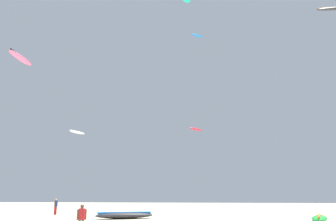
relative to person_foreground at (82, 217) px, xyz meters
The scene contains 9 objects.
person_foreground is the anchor object (origin of this frame).
person_midground 17.33m from the person_foreground, 117.49° to the left, with size 0.35×0.48×1.55m.
kite_grounded_near 18.24m from the person_foreground, 32.53° to the left, with size 2.42×4.22×0.49m.
kite_grounded_far 10.98m from the person_foreground, 90.38° to the left, with size 5.07×3.04×0.62m.
kite_aloft_0 24.44m from the person_foreground, 131.81° to the left, with size 1.30×4.30×0.70m.
kite_aloft_2 35.89m from the person_foreground, 79.99° to the left, with size 2.67×3.32×0.54m.
kite_aloft_3 39.52m from the person_foreground, 111.29° to the left, with size 2.28×3.68×0.47m.
kite_aloft_4 44.50m from the person_foreground, 45.52° to the left, with size 4.18×1.35×0.87m.
kite_aloft_7 34.57m from the person_foreground, 75.73° to the left, with size 2.02×1.80×0.25m.
Camera 1 is at (2.53, -11.83, 2.20)m, focal length 35.71 mm.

